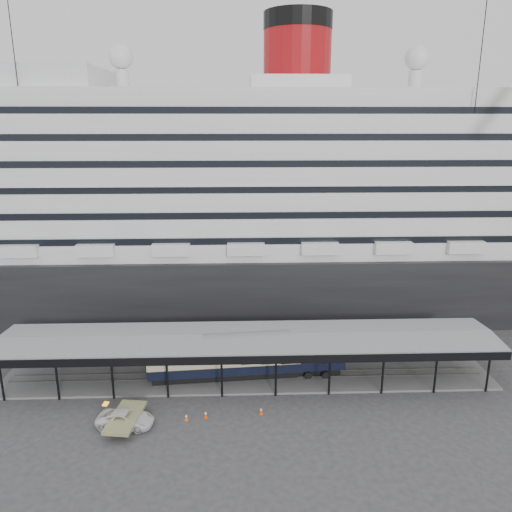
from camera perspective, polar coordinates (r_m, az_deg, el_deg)
The scene contains 8 objects.
ground at distance 55.12m, azimuth -0.80°, elevation -16.17°, with size 200.00×200.00×0.00m, color #323235.
cruise_ship at distance 79.67m, azimuth -1.32°, elevation 7.80°, with size 130.00×30.00×43.90m.
platform_canopy at distance 58.33m, azimuth -0.91°, elevation -11.62°, with size 56.00×9.18×5.30m.
port_truck at distance 52.39m, azimuth -14.69°, elevation -17.59°, with size 2.53×5.48×1.52m, color white.
pullman_carriage at distance 58.18m, azimuth -1.02°, elevation -11.35°, with size 22.60×4.68×22.04m.
traffic_cone_left at distance 52.34m, azimuth -7.98°, elevation -17.76°, with size 0.47×0.47×0.71m.
traffic_cone_mid at distance 52.48m, azimuth -5.78°, elevation -17.54°, with size 0.42×0.42×0.77m.
traffic_cone_right at distance 52.74m, azimuth 0.58°, elevation -17.25°, with size 0.44×0.44×0.81m.
Camera 1 is at (-0.92, -46.97, 28.82)m, focal length 35.00 mm.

